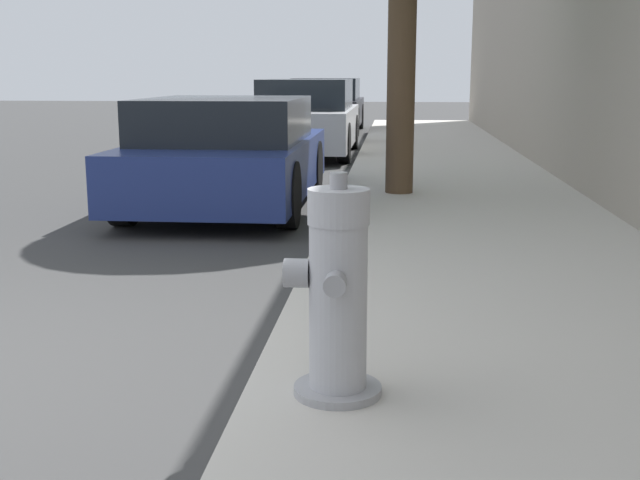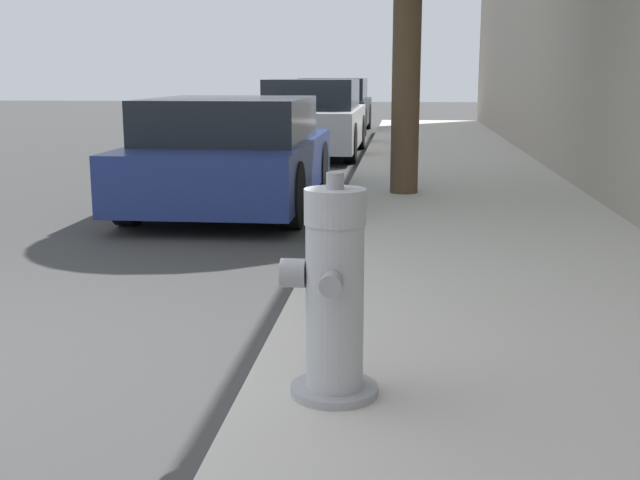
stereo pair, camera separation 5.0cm
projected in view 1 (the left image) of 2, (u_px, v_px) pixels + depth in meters
The scene contains 5 objects.
sidewalk_slab at pixel (552, 385), 3.64m from camera, with size 2.70×40.00×0.16m.
fire_hydrant at pixel (337, 296), 3.27m from camera, with size 0.41×0.41×0.93m.
parked_car_near at pixel (228, 154), 8.83m from camera, with size 1.82×3.81×1.22m.
parked_car_mid at pixel (308, 119), 14.59m from camera, with size 1.69×4.15×1.37m.
parked_car_far at pixel (327, 106), 20.43m from camera, with size 1.73×4.16×1.36m.
Camera 1 is at (2.25, -3.52, 1.47)m, focal length 45.00 mm.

